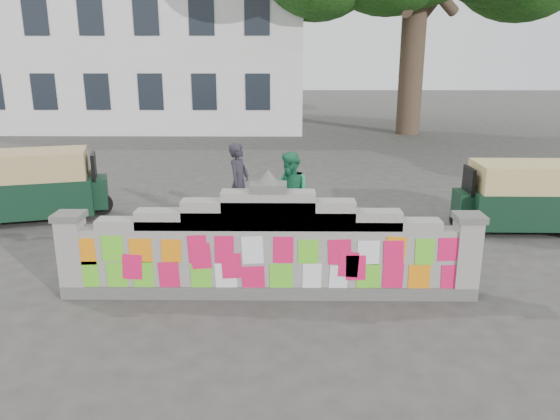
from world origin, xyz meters
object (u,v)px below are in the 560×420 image
Objects in this scene: rickshaw_left at (40,184)px; cyclist_bike at (239,211)px; pedestrian at (291,194)px; rickshaw_right at (520,196)px; cyclist_rider at (239,195)px.

cyclist_bike is at bearing -28.08° from rickshaw_left.
pedestrian is 0.66× the size of rickshaw_right.
pedestrian is at bearing 4.71° from rickshaw_right.
cyclist_bike is at bearing 3.01° from rickshaw_right.
cyclist_rider is 0.62× the size of rickshaw_right.
rickshaw_left is (-5.65, 1.08, -0.06)m from pedestrian.
rickshaw_left reaches higher than rickshaw_right.
cyclist_rider reaches higher than rickshaw_left.
cyclist_rider is at bearing -28.08° from rickshaw_left.
cyclist_rider is (0.00, 0.00, 0.34)m from cyclist_bike.
pedestrian reaches higher than cyclist_rider.
pedestrian is 4.86m from rickshaw_right.
rickshaw_left reaches higher than cyclist_bike.
cyclist_bike is 0.70× the size of rickshaw_right.
cyclist_rider is at bearing 3.01° from rickshaw_right.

